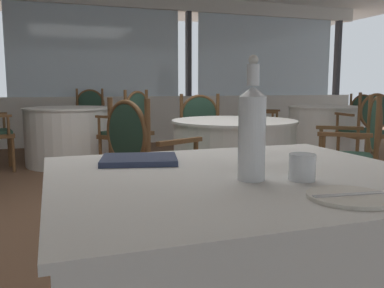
# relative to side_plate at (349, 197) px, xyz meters

# --- Properties ---
(ground_plane) EXTENTS (15.37, 15.37, 0.00)m
(ground_plane) POSITION_rel_side_plate_xyz_m (0.14, 2.19, -0.76)
(ground_plane) COLOR brown
(window_wall_far) EXTENTS (10.67, 0.14, 2.65)m
(window_wall_far) POSITION_rel_side_plate_xyz_m (0.14, 6.63, 0.30)
(window_wall_far) COLOR silver
(window_wall_far) RESTS_ON ground_plane
(foreground_table) EXTENTS (1.17, 1.01, 0.75)m
(foreground_table) POSITION_rel_side_plate_xyz_m (-0.12, 0.35, -0.38)
(foreground_table) COLOR white
(foreground_table) RESTS_ON ground_plane
(side_plate) EXTENTS (0.20, 0.20, 0.01)m
(side_plate) POSITION_rel_side_plate_xyz_m (0.00, 0.00, 0.00)
(side_plate) COLOR silver
(side_plate) RESTS_ON foreground_table
(butter_knife) EXTENTS (0.19, 0.04, 0.00)m
(butter_knife) POSITION_rel_side_plate_xyz_m (0.00, 0.00, 0.01)
(butter_knife) COLOR silver
(butter_knife) RESTS_ON foreground_table
(water_bottle) EXTENTS (0.08, 0.08, 0.36)m
(water_bottle) POSITION_rel_side_plate_xyz_m (-0.13, 0.26, 0.14)
(water_bottle) COLOR white
(water_bottle) RESTS_ON foreground_table
(wine_glass) EXTENTS (0.07, 0.07, 0.20)m
(wine_glass) POSITION_rel_side_plate_xyz_m (-0.00, 0.53, 0.14)
(wine_glass) COLOR white
(wine_glass) RESTS_ON foreground_table
(water_tumbler) EXTENTS (0.08, 0.08, 0.08)m
(water_tumbler) POSITION_rel_side_plate_xyz_m (0.01, 0.21, 0.03)
(water_tumbler) COLOR white
(water_tumbler) RESTS_ON foreground_table
(menu_book) EXTENTS (0.30, 0.26, 0.02)m
(menu_book) POSITION_rel_side_plate_xyz_m (-0.38, 0.64, 0.01)
(menu_book) COLOR #2D3856
(menu_book) RESTS_ON foreground_table
(background_table_0) EXTENTS (1.02, 1.02, 0.75)m
(background_table_0) POSITION_rel_side_plate_xyz_m (0.74, 2.25, -0.38)
(background_table_0) COLOR white
(background_table_0) RESTS_ON ground_plane
(dining_chair_0_0) EXTENTS (0.64, 0.66, 0.96)m
(dining_chair_0_0) POSITION_rel_side_plate_xyz_m (1.51, 1.72, -0.20)
(dining_chair_0_0) COLOR brown
(dining_chair_0_0) RESTS_ON ground_plane
(dining_chair_0_1) EXTENTS (0.56, 0.50, 0.95)m
(dining_chair_0_1) POSITION_rel_side_plate_xyz_m (0.82, 3.19, -0.20)
(dining_chair_0_1) COLOR brown
(dining_chair_0_1) RESTS_ON ground_plane
(dining_chair_0_2) EXTENTS (0.61, 0.64, 0.95)m
(dining_chair_0_2) POSITION_rel_side_plate_xyz_m (-0.11, 1.85, -0.20)
(dining_chair_0_2) COLOR brown
(dining_chair_0_2) RESTS_ON ground_plane
(background_table_1) EXTENTS (1.16, 1.16, 0.75)m
(background_table_1) POSITION_rel_side_plate_xyz_m (-0.44, 4.84, -0.38)
(background_table_1) COLOR white
(background_table_1) RESTS_ON ground_plane
(dining_chair_1_0) EXTENTS (0.66, 0.65, 0.99)m
(dining_chair_1_0) POSITION_rel_side_plate_xyz_m (0.22, 4.07, -0.19)
(dining_chair_1_0) COLOR brown
(dining_chair_1_0) RESTS_ON ground_plane
(dining_chair_1_1) EXTENTS (0.63, 0.59, 0.99)m
(dining_chair_1_1) POSITION_rel_side_plate_xyz_m (-0.11, 5.79, -0.18)
(dining_chair_1_1) COLOR brown
(dining_chair_1_1) RESTS_ON ground_plane
(background_table_3) EXTENTS (1.06, 1.06, 0.75)m
(background_table_3) POSITION_rel_side_plate_xyz_m (2.97, 4.01, -0.38)
(background_table_3) COLOR white
(background_table_3) RESTS_ON ground_plane
(dining_chair_3_0) EXTENTS (0.65, 0.66, 0.96)m
(dining_chair_3_0) POSITION_rel_side_plate_xyz_m (2.21, 4.59, -0.20)
(dining_chair_3_0) COLOR brown
(dining_chair_3_0) RESTS_ON ground_plane
(dining_chair_3_1) EXTENTS (0.58, 0.52, 0.96)m
(dining_chair_3_1) POSITION_rel_side_plate_xyz_m (2.84, 3.06, -0.19)
(dining_chair_3_1) COLOR brown
(dining_chair_3_1) RESTS_ON ground_plane
(dining_chair_3_2) EXTENTS (0.60, 0.64, 0.91)m
(dining_chair_3_2) POSITION_rel_side_plate_xyz_m (3.85, 4.37, -0.23)
(dining_chair_3_2) COLOR brown
(dining_chair_3_2) RESTS_ON ground_plane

